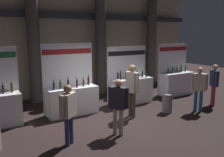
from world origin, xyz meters
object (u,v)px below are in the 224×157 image
at_px(exhibitor_booth_3, 176,82).
at_px(trash_bin, 167,103).
at_px(visitor_0, 214,81).
at_px(visitor_2, 118,102).
at_px(visitor_3, 68,109).
at_px(visitor_1, 132,86).
at_px(exhibitor_booth_1, 72,97).
at_px(exhibitor_booth_2, 131,88).
at_px(visitor_6, 199,85).

bearing_deg(exhibitor_booth_3, trash_bin, -142.17).
xyz_separation_m(trash_bin, visitor_0, (2.19, -0.29, 0.66)).
relative_size(exhibitor_booth_3, visitor_0, 1.44).
height_order(visitor_2, visitor_3, visitor_2).
bearing_deg(visitor_1, visitor_2, -55.48).
relative_size(exhibitor_booth_1, visitor_3, 1.57).
xyz_separation_m(exhibitor_booth_1, visitor_0, (5.21, -1.92, 0.38)).
height_order(exhibitor_booth_1, exhibitor_booth_2, exhibitor_booth_1).
bearing_deg(exhibitor_booth_3, exhibitor_booth_2, -178.93).
xyz_separation_m(exhibitor_booth_3, trash_bin, (-2.21, -1.72, -0.28)).
distance_m(exhibitor_booth_1, visitor_1, 2.18).
relative_size(visitor_1, visitor_6, 1.10).
bearing_deg(visitor_1, exhibitor_booth_3, 106.46).
bearing_deg(exhibitor_booth_1, visitor_1, -39.96).
height_order(trash_bin, visitor_1, visitor_1).
xyz_separation_m(exhibitor_booth_1, exhibitor_booth_2, (2.58, 0.03, 0.00)).
bearing_deg(trash_bin, visitor_6, -27.69).
bearing_deg(exhibitor_booth_1, visitor_6, -28.20).
distance_m(exhibitor_booth_2, visitor_1, 1.76).
bearing_deg(visitor_0, visitor_1, -56.79).
height_order(trash_bin, visitor_2, visitor_2).
bearing_deg(visitor_6, trash_bin, 18.95).
distance_m(exhibitor_booth_2, visitor_6, 2.66).
distance_m(visitor_1, visitor_6, 2.54).
bearing_deg(visitor_3, visitor_0, 145.56).
bearing_deg(trash_bin, visitor_1, 169.21).
distance_m(visitor_3, visitor_6, 5.03).
height_order(visitor_2, visitor_6, visitor_6).
height_order(visitor_0, visitor_1, visitor_1).
bearing_deg(exhibitor_booth_3, visitor_3, -159.51).
height_order(visitor_0, visitor_2, visitor_0).
xyz_separation_m(exhibitor_booth_2, trash_bin, (0.44, -1.67, -0.28)).
bearing_deg(visitor_6, visitor_3, 47.52).
bearing_deg(exhibitor_booth_1, visitor_0, -20.24).
distance_m(exhibitor_booth_3, visitor_1, 3.91).
height_order(exhibitor_booth_2, visitor_6, exhibitor_booth_2).
bearing_deg(visitor_1, trash_bin, 73.72).
height_order(trash_bin, visitor_6, visitor_6).
relative_size(exhibitor_booth_3, visitor_2, 1.47).
bearing_deg(exhibitor_booth_1, visitor_3, -113.94).
distance_m(trash_bin, visitor_2, 2.79).
bearing_deg(visitor_2, exhibitor_booth_1, 153.41).
xyz_separation_m(visitor_3, visitor_6, (5.03, 0.08, 0.03)).
distance_m(exhibitor_booth_3, trash_bin, 2.81).
distance_m(exhibitor_booth_3, visitor_2, 5.43).
bearing_deg(visitor_3, trash_bin, 151.25).
bearing_deg(trash_bin, exhibitor_booth_2, 104.84).
xyz_separation_m(visitor_2, visitor_6, (3.63, 0.23, 0.03)).
bearing_deg(visitor_6, visitor_0, -121.64).
xyz_separation_m(trash_bin, visitor_3, (-4.02, -0.61, 0.62)).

